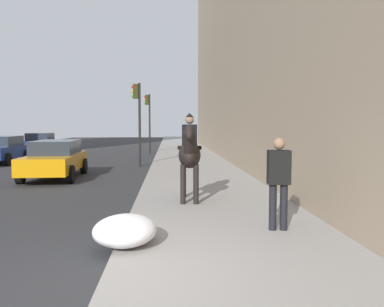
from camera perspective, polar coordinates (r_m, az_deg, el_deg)
The scene contains 8 objects.
sidewalk_slab at distance 5.51m, azimuth 8.94°, elevation -17.11°, with size 120.00×3.95×0.12m, color gray.
mounted_horse_near at distance 10.07m, azimuth -0.35°, elevation 0.04°, with size 2.15×0.64×2.23m.
pedestrian_greeting at distance 7.48m, azimuth 12.22°, elevation -3.31°, with size 0.29×0.42×1.70m.
car_near_lane at distance 31.05m, azimuth -20.86°, elevation 1.45°, with size 4.03×2.04×1.44m.
car_mid_lane at distance 16.22m, azimuth -18.84°, elevation -0.65°, with size 4.61×2.07×1.44m.
traffic_light_near_curb at distance 19.67m, azimuth -7.71°, elevation 6.00°, with size 0.20×0.44×4.05m.
traffic_light_far_curb at distance 28.65m, azimuth -6.22°, elevation 5.59°, with size 0.20×0.44×4.19m.
snow_pile_near at distance 6.68m, azimuth -9.51°, elevation -10.69°, with size 1.33×1.03×0.46m, color white.
Camera 1 is at (-5.02, -0.87, 2.05)m, focal length 37.54 mm.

